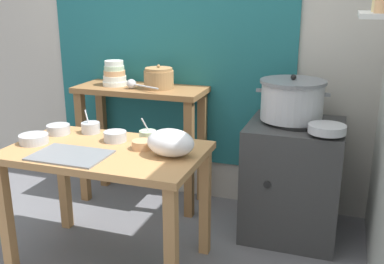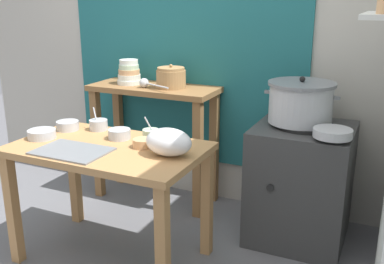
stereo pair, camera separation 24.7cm
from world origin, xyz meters
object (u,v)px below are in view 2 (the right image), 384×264
(bowl_stack_enamel, at_px, (129,73))
(ladle, at_px, (145,83))
(stove_block, at_px, (301,183))
(prep_bowl_2, at_px, (143,143))
(prep_bowl_4, at_px, (151,134))
(prep_bowl_1, at_px, (68,125))
(prep_bowl_5, at_px, (98,124))
(prep_bowl_0, at_px, (119,134))
(serving_tray, at_px, (72,151))
(prep_table, at_px, (109,164))
(prep_bowl_3, at_px, (42,134))
(back_shelf_table, at_px, (154,115))
(steamer_pot, at_px, (301,102))
(wide_pan, at_px, (333,133))
(clay_pot, at_px, (171,78))
(plastic_bag, at_px, (169,142))

(bowl_stack_enamel, relative_size, ladle, 0.65)
(stove_block, height_order, prep_bowl_2, stove_block)
(ladle, distance_m, prep_bowl_4, 0.70)
(prep_bowl_4, bearing_deg, prep_bowl_1, -175.64)
(prep_bowl_4, xyz_separation_m, prep_bowl_5, (-0.41, 0.04, 0.00))
(stove_block, bearing_deg, prep_bowl_0, -149.37)
(serving_tray, height_order, prep_bowl_0, prep_bowl_0)
(prep_table, height_order, ladle, ladle)
(prep_bowl_0, relative_size, prep_bowl_3, 0.80)
(prep_bowl_2, bearing_deg, bowl_stack_enamel, 126.53)
(back_shelf_table, xyz_separation_m, prep_bowl_0, (0.17, -0.71, 0.07))
(prep_bowl_0, height_order, prep_bowl_3, prep_bowl_0)
(bowl_stack_enamel, xyz_separation_m, prep_bowl_3, (-0.05, -0.90, -0.23))
(bowl_stack_enamel, distance_m, prep_bowl_4, 0.89)
(steamer_pot, xyz_separation_m, prep_bowl_2, (-0.73, -0.68, -0.16))
(wide_pan, xyz_separation_m, prep_bowl_1, (-1.58, -0.35, -0.05))
(stove_block, xyz_separation_m, serving_tray, (-1.09, -0.89, 0.34))
(bowl_stack_enamel, bearing_deg, ladle, -23.76)
(ladle, bearing_deg, bowl_stack_enamel, 156.24)
(prep_bowl_2, distance_m, prep_bowl_5, 0.47)
(back_shelf_table, relative_size, prep_bowl_5, 6.61)
(steamer_pot, relative_size, prep_bowl_1, 3.26)
(prep_bowl_1, distance_m, prep_bowl_4, 0.59)
(stove_block, relative_size, ladle, 2.73)
(back_shelf_table, distance_m, prep_bowl_2, 0.88)
(clay_pot, bearing_deg, stove_block, -7.40)
(bowl_stack_enamel, height_order, ladle, bowl_stack_enamel)
(prep_bowl_1, height_order, prep_bowl_5, prep_bowl_5)
(steamer_pot, height_order, ladle, steamer_pot)
(prep_table, xyz_separation_m, bowl_stack_enamel, (-0.39, 0.85, 0.37))
(prep_bowl_3, relative_size, prep_bowl_5, 1.15)
(prep_bowl_0, xyz_separation_m, prep_bowl_2, (0.21, -0.08, -0.01))
(prep_table, xyz_separation_m, prep_bowl_0, (-0.01, 0.14, 0.14))
(prep_bowl_0, xyz_separation_m, prep_bowl_4, (0.18, 0.06, 0.00))
(prep_bowl_1, xyz_separation_m, prep_bowl_5, (0.18, 0.08, 0.00))
(wide_pan, distance_m, prep_bowl_4, 1.04)
(bowl_stack_enamel, xyz_separation_m, prep_bowl_0, (0.37, -0.71, -0.23))
(serving_tray, xyz_separation_m, wide_pan, (1.28, 0.68, 0.08))
(plastic_bag, distance_m, prep_bowl_3, 0.83)
(prep_table, relative_size, wide_pan, 5.05)
(serving_tray, bearing_deg, bowl_stack_enamel, 104.87)
(prep_bowl_0, height_order, prep_bowl_4, prep_bowl_4)
(plastic_bag, bearing_deg, serving_tray, -160.79)
(clay_pot, bearing_deg, bowl_stack_enamel, -179.84)
(back_shelf_table, xyz_separation_m, bowl_stack_enamel, (-0.21, -0.00, 0.30))
(prep_bowl_0, bearing_deg, stove_block, 30.63)
(stove_block, relative_size, prep_bowl_1, 5.50)
(stove_block, xyz_separation_m, prep_bowl_5, (-1.21, -0.48, 0.37))
(steamer_pot, bearing_deg, ladle, 178.66)
(back_shelf_table, relative_size, prep_bowl_3, 5.75)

